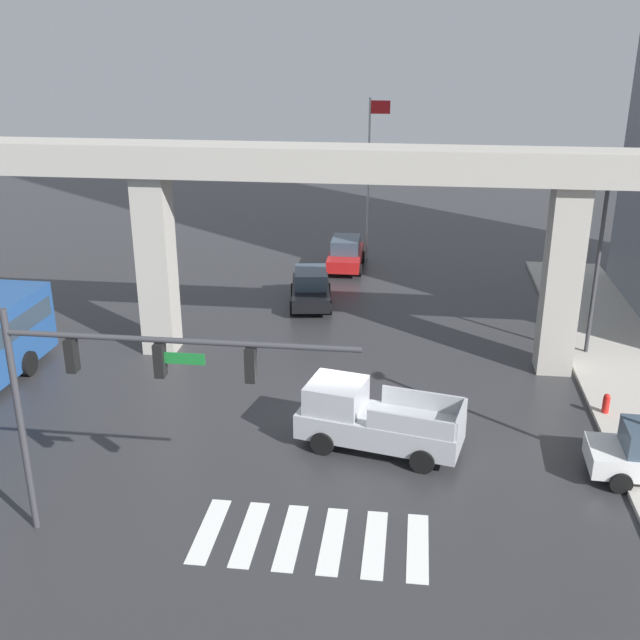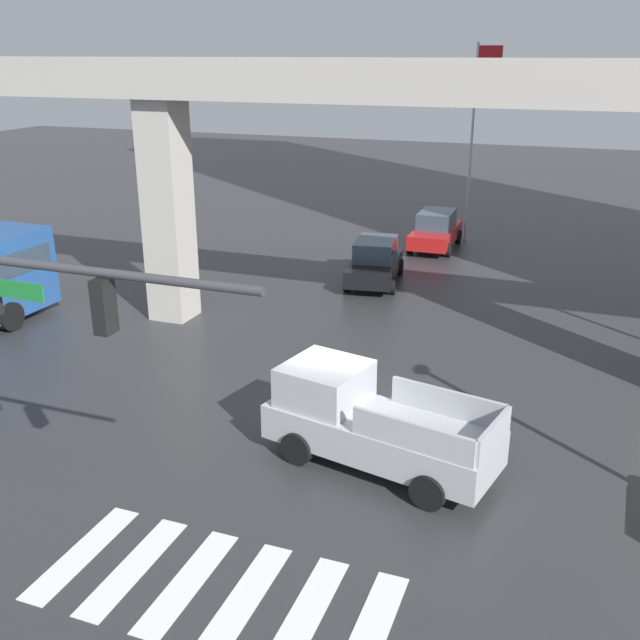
{
  "view_description": "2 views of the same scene",
  "coord_description": "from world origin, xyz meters",
  "px_view_note": "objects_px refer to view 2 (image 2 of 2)",
  "views": [
    {
      "loc": [
        2.3,
        -22.54,
        12.39
      ],
      "look_at": [
        -0.77,
        1.43,
        3.16
      ],
      "focal_mm": 42.56,
      "sensor_mm": 36.0,
      "label": 1
    },
    {
      "loc": [
        5.2,
        -15.11,
        8.61
      ],
      "look_at": [
        -0.77,
        0.8,
        2.36
      ],
      "focal_mm": 41.03,
      "sensor_mm": 36.0,
      "label": 2
    }
  ],
  "objects_px": {
    "sedan_black": "(375,261)",
    "sedan_red": "(436,230)",
    "flagpole": "(475,128)",
    "pickup_truck": "(369,422)"
  },
  "relations": [
    {
      "from": "sedan_red",
      "to": "flagpole",
      "type": "distance_m",
      "value": 5.03
    },
    {
      "from": "sedan_black",
      "to": "sedan_red",
      "type": "relative_size",
      "value": 1.04
    },
    {
      "from": "pickup_truck",
      "to": "flagpole",
      "type": "height_order",
      "value": "flagpole"
    },
    {
      "from": "sedan_black",
      "to": "flagpole",
      "type": "relative_size",
      "value": 0.5
    },
    {
      "from": "pickup_truck",
      "to": "sedan_black",
      "type": "xyz_separation_m",
      "value": [
        -3.73,
        13.07,
        -0.14
      ]
    },
    {
      "from": "sedan_black",
      "to": "sedan_red",
      "type": "xyz_separation_m",
      "value": [
        1.09,
        6.19,
        0.0
      ]
    },
    {
      "from": "pickup_truck",
      "to": "sedan_red",
      "type": "xyz_separation_m",
      "value": [
        -2.64,
        19.26,
        -0.14
      ]
    },
    {
      "from": "sedan_black",
      "to": "flagpole",
      "type": "xyz_separation_m",
      "value": [
        2.23,
        8.27,
        4.43
      ]
    },
    {
      "from": "sedan_red",
      "to": "flagpole",
      "type": "xyz_separation_m",
      "value": [
        1.14,
        2.08,
        4.43
      ]
    },
    {
      "from": "pickup_truck",
      "to": "flagpole",
      "type": "bearing_deg",
      "value": 94.02
    }
  ]
}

